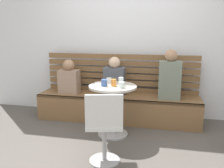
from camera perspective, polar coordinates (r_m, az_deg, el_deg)
The scene contains 15 objects.
ground at distance 3.14m, azimuth -3.11°, elevation -16.06°, with size 8.00×8.00×0.00m, color #514C47.
back_wall at distance 4.37m, azimuth 2.50°, elevation 11.74°, with size 5.20×0.10×2.90m, color silver.
booth_bench at distance 4.13m, azimuth 1.29°, elevation -5.61°, with size 2.70×0.52×0.44m.
booth_backrest at distance 4.23m, azimuth 1.95°, elevation 2.58°, with size 2.65×0.04×0.67m.
cafe_table at distance 3.48m, azimuth 0.17°, elevation -3.94°, with size 0.68×0.68×0.74m.
white_chair at distance 2.73m, azimuth -1.83°, elevation -9.78°, with size 0.48×0.48×0.85m.
person_adult at distance 3.90m, azimuth 13.45°, elevation 1.62°, with size 0.34×0.22×0.78m.
person_child_left at distance 4.04m, azimuth 0.56°, elevation 1.34°, with size 0.34×0.22×0.64m.
person_child_middle at distance 4.24m, azimuth -10.05°, elevation 1.28°, with size 0.34×0.22×0.58m.
cup_glass_short at distance 3.29m, azimuth 2.26°, elevation -0.21°, with size 0.08×0.08×0.08m, color silver.
cup_tumbler_orange at distance 3.37m, azimuth 0.41°, elevation 0.31°, with size 0.07×0.07×0.10m, color orange.
cup_mug_blue at distance 3.38m, azimuth -1.85°, elevation 0.27°, with size 0.08×0.08×0.10m, color #3D5B9E.
cup_ceramic_white at distance 3.62m, azimuth -0.72°, elevation 0.90°, with size 0.08×0.08×0.07m, color white.
cup_glass_tall at distance 3.41m, azimuth 2.13°, elevation 0.60°, with size 0.07×0.07×0.12m, color silver.
plate_small at distance 3.57m, azimuth -2.75°, elevation 0.24°, with size 0.17×0.17×0.01m, color white.
Camera 1 is at (0.75, -2.66, 1.49)m, focal length 38.91 mm.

